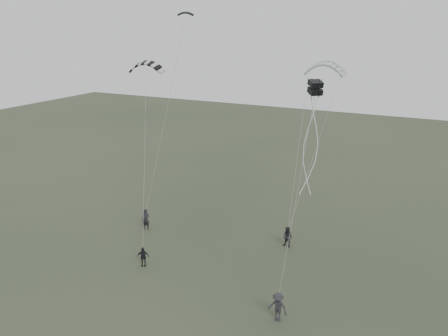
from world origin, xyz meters
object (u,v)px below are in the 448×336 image
at_px(flyer_right, 288,237).
at_px(kite_striped, 146,63).
at_px(flyer_left, 146,219).
at_px(flyer_far, 278,307).
at_px(kite_pale_large, 325,64).
at_px(kite_dark_small, 185,13).
at_px(flyer_center, 143,257).
at_px(kite_box, 315,87).

xyz_separation_m(flyer_right, kite_striped, (-11.09, -2.78, 13.67)).
height_order(flyer_left, flyer_right, flyer_left).
bearing_deg(flyer_far, kite_pale_large, 102.89).
distance_m(flyer_left, kite_striped, 13.66).
bearing_deg(flyer_left, kite_dark_small, 55.68).
bearing_deg(flyer_far, flyer_center, 177.61).
distance_m(flyer_right, kite_pale_large, 14.79).
height_order(kite_striped, kite_box, kite_striped).
bearing_deg(kite_pale_large, flyer_right, -92.25).
distance_m(flyer_left, kite_pale_large, 20.44).
relative_size(flyer_left, flyer_center, 1.24).
distance_m(kite_dark_small, kite_pale_large, 12.43).
distance_m(flyer_center, flyer_far, 11.36).
bearing_deg(kite_box, flyer_left, 128.61).
height_order(flyer_left, kite_box, kite_box).
xyz_separation_m(flyer_right, kite_box, (2.97, -5.79, 12.97)).
height_order(flyer_far, kite_dark_small, kite_dark_small).
xyz_separation_m(flyer_right, flyer_center, (-8.82, -7.60, -0.11)).
bearing_deg(flyer_right, kite_pale_large, 97.10).
bearing_deg(flyer_center, flyer_far, -36.81).
bearing_deg(flyer_right, flyer_center, -127.11).
relative_size(flyer_far, kite_dark_small, 1.41).
relative_size(kite_dark_small, kite_striped, 0.48).
bearing_deg(flyer_center, kite_dark_small, 71.00).
bearing_deg(kite_striped, flyer_left, 153.58).
relative_size(flyer_right, flyer_center, 1.15).
height_order(kite_dark_small, kite_box, kite_dark_small).
distance_m(flyer_left, kite_box, 20.29).
height_order(flyer_left, kite_dark_small, kite_dark_small).
height_order(kite_pale_large, kite_box, kite_pale_large).
relative_size(kite_pale_large, kite_striped, 1.23).
height_order(flyer_center, kite_dark_small, kite_dark_small).
bearing_deg(flyer_left, kite_box, -24.57).
xyz_separation_m(flyer_center, kite_dark_small, (-1.61, 9.81, 17.54)).
distance_m(flyer_far, kite_box, 13.36).
bearing_deg(flyer_left, kite_striped, -30.36).
bearing_deg(flyer_right, flyer_far, -63.26).
xyz_separation_m(kite_pale_large, kite_box, (2.42, -12.14, -0.38)).
bearing_deg(kite_pale_large, flyer_far, -80.44).
xyz_separation_m(flyer_far, kite_pale_large, (-1.86, 15.63, 13.27)).
bearing_deg(kite_dark_small, flyer_left, -136.41).
relative_size(kite_striped, kite_box, 3.83).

